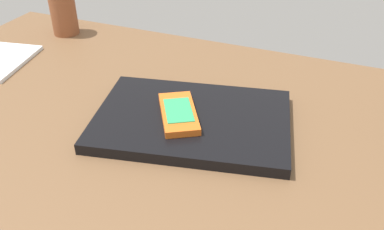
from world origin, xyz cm
name	(u,v)px	position (x,y,z in cm)	size (l,w,h in cm)	color
desk_surface	(162,146)	(0.00, 0.00, 1.50)	(120.00, 80.00, 3.00)	brown
laptop_closed	(192,120)	(3.09, 5.62, 3.95)	(32.28, 22.29, 1.91)	black
cell_phone_on_laptop	(179,113)	(1.13, 4.52, 5.54)	(10.96, 13.14, 1.34)	orange
pen_cup	(64,13)	(-40.95, 30.90, 8.18)	(6.19, 6.19, 10.35)	brown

